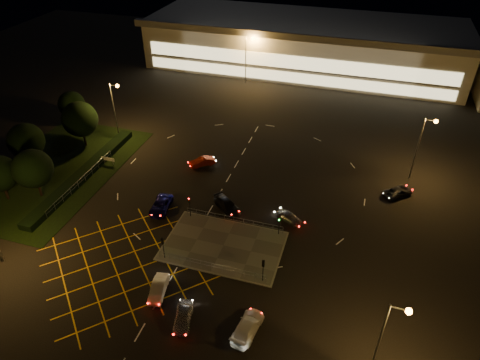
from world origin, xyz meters
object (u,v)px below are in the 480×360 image
(car_east_grey, at_px, (398,192))
(car_approach_white, at_px, (248,327))
(car_left_blue, at_px, (161,205))
(car_circ_red, at_px, (202,162))
(car_near_silver, at_px, (183,317))
(car_far_dkgrey, at_px, (227,205))
(car_queue_white, at_px, (159,288))
(signal_nw, at_px, (189,203))
(signal_ne, at_px, (279,220))
(car_right_silver, at_px, (289,217))
(signal_se, at_px, (263,266))
(signal_sw, at_px, (163,244))

(car_east_grey, height_order, car_approach_white, car_approach_white)
(car_left_blue, xyz_separation_m, car_circ_red, (1.35, 11.90, -0.03))
(car_near_silver, bearing_deg, car_far_dkgrey, 80.93)
(car_queue_white, height_order, car_east_grey, car_queue_white)
(signal_nw, bearing_deg, signal_ne, 0.00)
(car_right_silver, distance_m, car_approach_white, 17.73)
(car_east_grey, bearing_deg, car_approach_white, 109.98)
(signal_se, xyz_separation_m, signal_nw, (-12.00, 7.99, 0.00))
(signal_nw, relative_size, car_east_grey, 0.71)
(signal_se, distance_m, signal_ne, 7.99)
(signal_se, height_order, signal_ne, same)
(car_left_blue, height_order, car_circ_red, car_left_blue)
(signal_ne, distance_m, car_queue_white, 16.62)
(car_near_silver, bearing_deg, car_east_grey, 40.19)
(car_far_dkgrey, xyz_separation_m, car_east_grey, (22.24, 10.02, -0.07))
(car_far_dkgrey, distance_m, car_circ_red, 11.59)
(car_near_silver, bearing_deg, signal_se, 35.83)
(car_near_silver, xyz_separation_m, car_approach_white, (6.57, 0.76, 0.02))
(signal_se, height_order, car_queue_white, signal_se)
(signal_sw, height_order, car_circ_red, signal_sw)
(car_queue_white, bearing_deg, car_near_silver, -43.80)
(car_far_dkgrey, bearing_deg, signal_sw, -161.24)
(signal_ne, relative_size, car_circ_red, 0.80)
(car_near_silver, bearing_deg, signal_sw, 113.12)
(car_approach_white, bearing_deg, car_left_blue, -33.52)
(signal_nw, height_order, car_far_dkgrey, signal_nw)
(signal_sw, relative_size, car_approach_white, 0.64)
(signal_nw, relative_size, signal_ne, 1.00)
(signal_nw, height_order, car_approach_white, signal_nw)
(car_left_blue, relative_size, car_approach_white, 0.99)
(car_queue_white, height_order, car_far_dkgrey, car_far_dkgrey)
(car_right_silver, xyz_separation_m, car_circ_red, (-15.79, 9.12, 0.02))
(signal_ne, height_order, car_circ_red, signal_ne)
(signal_sw, distance_m, signal_nw, 7.99)
(car_right_silver, height_order, car_east_grey, car_right_silver)
(car_queue_white, bearing_deg, car_circ_red, 89.80)
(car_left_blue, distance_m, car_right_silver, 17.37)
(signal_sw, height_order, signal_nw, same)
(car_circ_red, distance_m, car_approach_white, 30.88)
(signal_sw, bearing_deg, car_queue_white, 108.51)
(signal_nw, distance_m, car_near_silver, 16.56)
(signal_se, distance_m, car_queue_white, 11.58)
(signal_ne, bearing_deg, signal_se, -90.00)
(signal_se, relative_size, car_circ_red, 0.80)
(car_right_silver, bearing_deg, signal_se, -155.42)
(signal_se, height_order, car_left_blue, signal_se)
(car_circ_red, bearing_deg, car_approach_white, -9.78)
(car_near_silver, distance_m, car_queue_white, 4.76)
(car_far_dkgrey, bearing_deg, car_approach_white, -116.21)
(signal_nw, distance_m, car_east_grey, 29.44)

